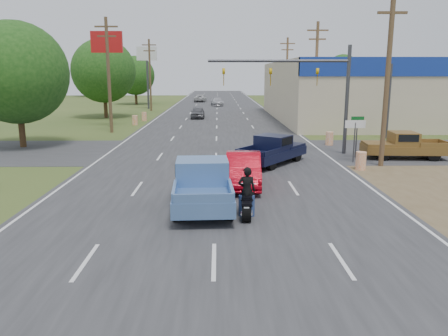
{
  "coord_description": "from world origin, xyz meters",
  "views": [
    {
      "loc": [
        0.12,
        -11.46,
        5.16
      ],
      "look_at": [
        0.38,
        6.51,
        1.3
      ],
      "focal_mm": 35.0,
      "sensor_mm": 36.0,
      "label": 1
    }
  ],
  "objects_px": {
    "motorcycle": "(247,204)",
    "blue_pickup": "(202,182)",
    "red_convertible": "(243,170)",
    "distant_car_silver": "(217,102)",
    "brown_pickup": "(402,145)",
    "distant_car_white": "(200,98)",
    "rider": "(247,193)",
    "navy_pickup": "(273,149)",
    "distant_car_grey": "(198,113)"
  },
  "relations": [
    {
      "from": "red_convertible",
      "to": "brown_pickup",
      "type": "distance_m",
      "value": 12.28
    },
    {
      "from": "navy_pickup",
      "to": "brown_pickup",
      "type": "bearing_deg",
      "value": 47.06
    },
    {
      "from": "navy_pickup",
      "to": "distant_car_silver",
      "type": "height_order",
      "value": "navy_pickup"
    },
    {
      "from": "navy_pickup",
      "to": "distant_car_silver",
      "type": "relative_size",
      "value": 1.15
    },
    {
      "from": "rider",
      "to": "distant_car_silver",
      "type": "height_order",
      "value": "rider"
    },
    {
      "from": "brown_pickup",
      "to": "distant_car_silver",
      "type": "xyz_separation_m",
      "value": [
        -11.65,
        47.33,
        -0.18
      ]
    },
    {
      "from": "red_convertible",
      "to": "blue_pickup",
      "type": "relative_size",
      "value": 0.8
    },
    {
      "from": "brown_pickup",
      "to": "distant_car_grey",
      "type": "bearing_deg",
      "value": 32.22
    },
    {
      "from": "distant_car_grey",
      "to": "blue_pickup",
      "type": "bearing_deg",
      "value": -87.61
    },
    {
      "from": "motorcycle",
      "to": "distant_car_grey",
      "type": "height_order",
      "value": "distant_car_grey"
    },
    {
      "from": "red_convertible",
      "to": "distant_car_white",
      "type": "xyz_separation_m",
      "value": [
        -4.56,
        64.6,
        -0.11
      ]
    },
    {
      "from": "red_convertible",
      "to": "distant_car_silver",
      "type": "distance_m",
      "value": 54.0
    },
    {
      "from": "blue_pickup",
      "to": "distant_car_silver",
      "type": "xyz_separation_m",
      "value": [
        0.48,
        57.15,
        -0.29
      ]
    },
    {
      "from": "motorcycle",
      "to": "blue_pickup",
      "type": "relative_size",
      "value": 0.37
    },
    {
      "from": "red_convertible",
      "to": "brown_pickup",
      "type": "relative_size",
      "value": 0.9
    },
    {
      "from": "blue_pickup",
      "to": "distant_car_silver",
      "type": "distance_m",
      "value": 57.15
    },
    {
      "from": "distant_car_grey",
      "to": "distant_car_white",
      "type": "distance_m",
      "value": 32.15
    },
    {
      "from": "navy_pickup",
      "to": "distant_car_grey",
      "type": "distance_m",
      "value": 27.88
    },
    {
      "from": "distant_car_silver",
      "to": "distant_car_white",
      "type": "distance_m",
      "value": 11.09
    },
    {
      "from": "distant_car_grey",
      "to": "distant_car_white",
      "type": "relative_size",
      "value": 0.85
    },
    {
      "from": "rider",
      "to": "navy_pickup",
      "type": "height_order",
      "value": "rider"
    },
    {
      "from": "red_convertible",
      "to": "navy_pickup",
      "type": "distance_m",
      "value": 5.56
    },
    {
      "from": "navy_pickup",
      "to": "rider",
      "type": "bearing_deg",
      "value": -65.87
    },
    {
      "from": "rider",
      "to": "distant_car_silver",
      "type": "xyz_separation_m",
      "value": [
        -1.2,
        58.59,
        -0.23
      ]
    },
    {
      "from": "navy_pickup",
      "to": "distant_car_grey",
      "type": "height_order",
      "value": "navy_pickup"
    },
    {
      "from": "navy_pickup",
      "to": "blue_pickup",
      "type": "bearing_deg",
      "value": -78.18
    },
    {
      "from": "red_convertible",
      "to": "distant_car_silver",
      "type": "xyz_separation_m",
      "value": [
        -1.33,
        53.99,
        -0.1
      ]
    },
    {
      "from": "distant_car_white",
      "to": "distant_car_silver",
      "type": "bearing_deg",
      "value": 109.15
    },
    {
      "from": "blue_pickup",
      "to": "distant_car_grey",
      "type": "height_order",
      "value": "blue_pickup"
    },
    {
      "from": "brown_pickup",
      "to": "distant_car_white",
      "type": "relative_size",
      "value": 1.09
    },
    {
      "from": "navy_pickup",
      "to": "distant_car_silver",
      "type": "bearing_deg",
      "value": 130.77
    },
    {
      "from": "red_convertible",
      "to": "blue_pickup",
      "type": "xyz_separation_m",
      "value": [
        -1.82,
        -3.16,
        0.19
      ]
    },
    {
      "from": "red_convertible",
      "to": "rider",
      "type": "height_order",
      "value": "rider"
    },
    {
      "from": "navy_pickup",
      "to": "distant_car_white",
      "type": "bearing_deg",
      "value": 133.15
    },
    {
      "from": "blue_pickup",
      "to": "navy_pickup",
      "type": "height_order",
      "value": "blue_pickup"
    },
    {
      "from": "red_convertible",
      "to": "distant_car_grey",
      "type": "xyz_separation_m",
      "value": [
        -3.61,
        32.46,
        -0.08
      ]
    },
    {
      "from": "blue_pickup",
      "to": "distant_car_white",
      "type": "distance_m",
      "value": 67.81
    },
    {
      "from": "distant_car_grey",
      "to": "red_convertible",
      "type": "bearing_deg",
      "value": -84.15
    },
    {
      "from": "brown_pickup",
      "to": "distant_car_silver",
      "type": "bearing_deg",
      "value": 17.69
    },
    {
      "from": "blue_pickup",
      "to": "distant_car_silver",
      "type": "height_order",
      "value": "blue_pickup"
    },
    {
      "from": "brown_pickup",
      "to": "distant_car_grey",
      "type": "relative_size",
      "value": 1.28
    },
    {
      "from": "distant_car_grey",
      "to": "navy_pickup",
      "type": "bearing_deg",
      "value": -78.76
    },
    {
      "from": "blue_pickup",
      "to": "distant_car_white",
      "type": "relative_size",
      "value": 1.23
    },
    {
      "from": "motorcycle",
      "to": "blue_pickup",
      "type": "height_order",
      "value": "blue_pickup"
    },
    {
      "from": "navy_pickup",
      "to": "distant_car_white",
      "type": "relative_size",
      "value": 1.12
    },
    {
      "from": "red_convertible",
      "to": "navy_pickup",
      "type": "xyz_separation_m",
      "value": [
        2.06,
        5.17,
        0.09
      ]
    },
    {
      "from": "red_convertible",
      "to": "distant_car_grey",
      "type": "height_order",
      "value": "red_convertible"
    },
    {
      "from": "red_convertible",
      "to": "distant_car_silver",
      "type": "height_order",
      "value": "red_convertible"
    },
    {
      "from": "distant_car_silver",
      "to": "distant_car_white",
      "type": "xyz_separation_m",
      "value": [
        -3.23,
        10.61,
        -0.01
      ]
    },
    {
      "from": "brown_pickup",
      "to": "navy_pickup",
      "type": "bearing_deg",
      "value": 104.13
    }
  ]
}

